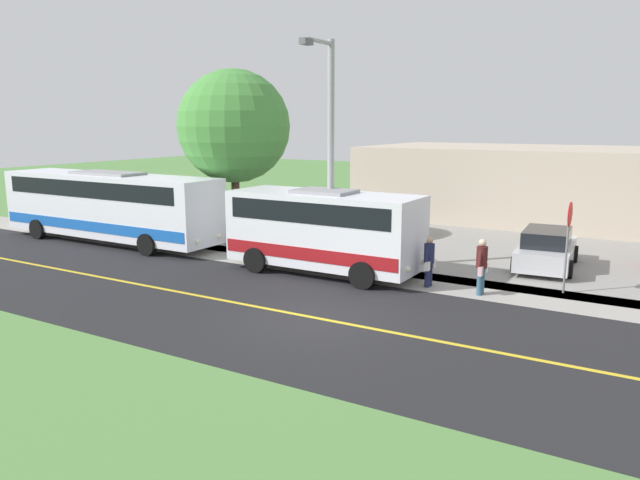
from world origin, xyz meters
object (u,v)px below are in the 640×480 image
at_px(transit_bus_rear, 109,204).
at_px(street_light_pole, 329,147).
at_px(parked_car_near, 546,249).
at_px(commercial_building, 585,185).
at_px(pedestrian_with_bags, 482,265).
at_px(pedestrian_waiting, 429,260).
at_px(stop_sign, 568,231).
at_px(tree_curbside, 234,127).
at_px(shuttle_bus_front, 324,228).

bearing_deg(transit_bus_rear, street_light_pole, 91.87).
distance_m(parked_car_near, commercial_building, 12.11).
bearing_deg(pedestrian_with_bags, transit_bus_rear, -89.69).
height_order(pedestrian_waiting, stop_sign, stop_sign).
bearing_deg(commercial_building, stop_sign, 5.55).
xyz_separation_m(transit_bus_rear, stop_sign, (-1.58, 18.80, 0.24)).
xyz_separation_m(pedestrian_waiting, tree_curbside, (-2.73, -10.06, 4.20)).
bearing_deg(pedestrian_waiting, parked_car_near, 149.43).
xyz_separation_m(transit_bus_rear, commercial_building, (-16.88, 17.31, 0.23)).
height_order(pedestrian_with_bags, pedestrian_waiting, pedestrian_with_bags).
bearing_deg(pedestrian_waiting, street_light_pole, -93.11).
relative_size(transit_bus_rear, pedestrian_with_bags, 6.51).
xyz_separation_m(shuttle_bus_front, commercial_building, (-16.89, 6.30, 0.33)).
xyz_separation_m(tree_curbside, commercial_building, (-14.00, 12.51, -3.12)).
bearing_deg(tree_curbside, pedestrian_waiting, 74.81).
relative_size(pedestrian_waiting, tree_curbside, 0.22).
height_order(pedestrian_waiting, street_light_pole, street_light_pole).
relative_size(pedestrian_with_bags, pedestrian_waiting, 1.07).
bearing_deg(street_light_pole, parked_car_near, 124.01).
distance_m(transit_bus_rear, commercial_building, 24.18).
height_order(pedestrian_with_bags, parked_car_near, pedestrian_with_bags).
bearing_deg(street_light_pole, pedestrian_with_bags, 87.25).
distance_m(pedestrian_with_bags, tree_curbside, 12.80).
xyz_separation_m(pedestrian_waiting, street_light_pole, (-0.21, -3.87, 3.54)).
height_order(stop_sign, parked_car_near, stop_sign).
relative_size(tree_curbside, commercial_building, 0.33).
distance_m(shuttle_bus_front, pedestrian_with_bags, 5.61).
distance_m(pedestrian_with_bags, parked_car_near, 4.87).
relative_size(shuttle_bus_front, street_light_pole, 0.87).
bearing_deg(tree_curbside, commercial_building, 138.21).
bearing_deg(stop_sign, street_light_pole, -81.10).
distance_m(street_light_pole, commercial_building, 17.86).
bearing_deg(parked_car_near, commercial_building, -178.46).
distance_m(shuttle_bus_front, street_light_pole, 2.81).
bearing_deg(pedestrian_waiting, stop_sign, 110.01).
bearing_deg(tree_curbside, street_light_pole, 67.84).
distance_m(shuttle_bus_front, tree_curbside, 7.67).
distance_m(tree_curbside, commercial_building, 19.03).
bearing_deg(shuttle_bus_front, parked_car_near, 126.20).
height_order(tree_curbside, commercial_building, tree_curbside).
bearing_deg(parked_car_near, pedestrian_waiting, -30.57).
distance_m(pedestrian_with_bags, commercial_building, 16.84).
bearing_deg(parked_car_near, tree_curbside, -81.32).
relative_size(pedestrian_waiting, parked_car_near, 0.36).
bearing_deg(shuttle_bus_front, commercial_building, 159.55).
height_order(shuttle_bus_front, parked_car_near, shuttle_bus_front).
xyz_separation_m(shuttle_bus_front, street_light_pole, (-0.36, -0.02, 2.79)).
xyz_separation_m(pedestrian_with_bags, commercial_building, (-16.79, 0.72, 1.01)).
xyz_separation_m(transit_bus_rear, tree_curbside, (-2.88, 4.80, 3.36)).
bearing_deg(shuttle_bus_front, transit_bus_rear, -90.02).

